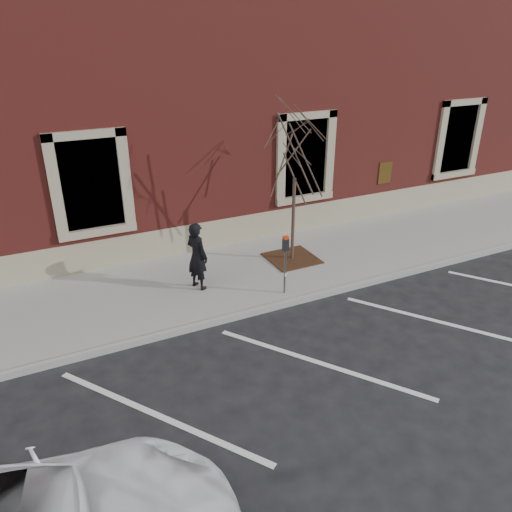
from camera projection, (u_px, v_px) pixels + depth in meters
ground at (268, 310)px, 11.35m from camera, size 120.00×120.00×0.00m
sidewalk_near at (236, 275)px, 12.75m from camera, size 40.00×3.50×0.15m
curb_near at (269, 308)px, 11.28m from camera, size 40.00×0.12×0.15m
parking_stripes at (320, 363)px, 9.56m from camera, size 28.00×4.40×0.01m
building_civic at (158, 90)px, 15.97m from camera, size 40.00×8.62×8.00m
man at (197, 256)px, 11.67m from camera, size 0.61×0.71×1.65m
parking_meter at (285, 254)px, 11.35m from camera, size 0.13×0.10×1.44m
tree_grate at (292, 258)px, 13.46m from camera, size 1.27×1.27×0.03m
sapling at (295, 154)px, 12.27m from camera, size 2.44×2.44×4.07m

